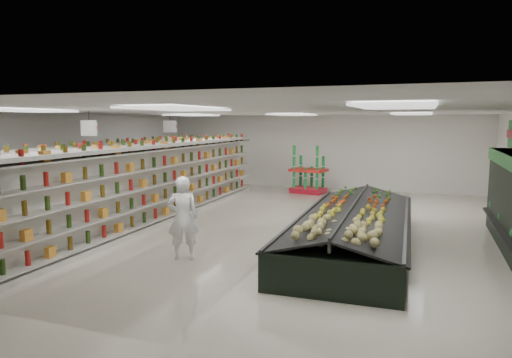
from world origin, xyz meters
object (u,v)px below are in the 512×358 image
at_px(gondola_center, 157,186).
at_px(soda_endcap, 309,172).
at_px(produce_island, 354,227).
at_px(shopper_background, 191,175).
at_px(gondola_left, 106,184).
at_px(shopper_main, 183,218).

height_order(gondola_center, soda_endcap, gondola_center).
distance_m(gondola_center, produce_island, 5.91).
bearing_deg(soda_endcap, shopper_background, -140.26).
height_order(gondola_left, shopper_main, gondola_left).
relative_size(gondola_center, shopper_background, 7.19).
bearing_deg(produce_island, shopper_main, -145.24).
height_order(shopper_main, shopper_background, shopper_background).
bearing_deg(produce_island, shopper_background, 146.60).
height_order(produce_island, soda_endcap, soda_endcap).
bearing_deg(gondola_left, soda_endcap, 53.32).
height_order(produce_island, shopper_background, shopper_background).
relative_size(shopper_main, shopper_background, 0.97).
distance_m(soda_endcap, shopper_background, 4.87).
distance_m(gondola_left, soda_endcap, 8.27).
height_order(gondola_center, produce_island, gondola_center).
relative_size(gondola_center, shopper_main, 7.38).
bearing_deg(gondola_left, gondola_center, -0.57).
relative_size(soda_endcap, shopper_background, 0.97).
bearing_deg(shopper_background, produce_island, -92.36).
relative_size(produce_island, shopper_background, 3.84).
bearing_deg(produce_island, soda_endcap, 111.50).
distance_m(produce_island, shopper_background, 8.06).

